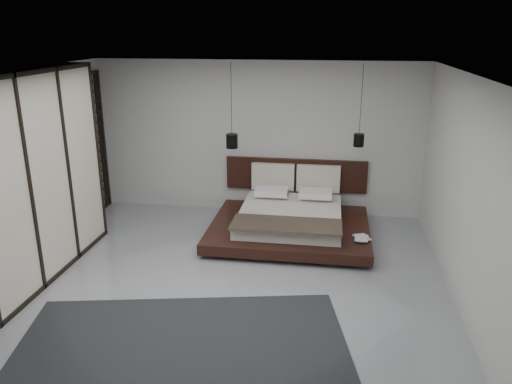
% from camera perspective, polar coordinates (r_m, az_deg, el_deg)
% --- Properties ---
extents(floor, '(6.00, 6.00, 0.00)m').
position_cam_1_polar(floor, '(6.92, -3.64, -10.55)').
color(floor, gray).
rests_on(floor, ground).
extents(ceiling, '(6.00, 6.00, 0.00)m').
position_cam_1_polar(ceiling, '(6.09, -4.17, 13.22)').
color(ceiling, white).
rests_on(ceiling, wall_back).
extents(wall_back, '(6.00, 0.00, 6.00)m').
position_cam_1_polar(wall_back, '(9.22, 0.15, 6.16)').
color(wall_back, '#BBBBB8').
rests_on(wall_back, floor).
extents(wall_front, '(6.00, 0.00, 6.00)m').
position_cam_1_polar(wall_front, '(3.74, -14.09, -13.34)').
color(wall_front, '#BBBBB8').
rests_on(wall_front, floor).
extents(wall_left, '(0.00, 6.00, 6.00)m').
position_cam_1_polar(wall_left, '(7.59, -26.60, 1.55)').
color(wall_left, '#BBBBB8').
rests_on(wall_left, floor).
extents(wall_right, '(0.00, 6.00, 6.00)m').
position_cam_1_polar(wall_right, '(6.44, 23.18, -0.71)').
color(wall_right, '#BBBBB8').
rests_on(wall_right, floor).
extents(lattice_screen, '(0.05, 0.90, 2.60)m').
position_cam_1_polar(lattice_screen, '(9.62, -18.10, 5.16)').
color(lattice_screen, black).
rests_on(lattice_screen, floor).
extents(bed, '(2.59, 2.31, 1.04)m').
position_cam_1_polar(bed, '(8.43, 3.96, -3.04)').
color(bed, black).
rests_on(bed, floor).
extents(book_lower, '(0.29, 0.33, 0.03)m').
position_cam_1_polar(book_lower, '(7.84, 11.36, -5.22)').
color(book_lower, '#99724C').
rests_on(book_lower, bed).
extents(book_upper, '(0.22, 0.29, 0.02)m').
position_cam_1_polar(book_upper, '(7.81, 11.24, -5.14)').
color(book_upper, '#99724C').
rests_on(book_upper, book_lower).
extents(pendant_left, '(0.20, 0.20, 1.44)m').
position_cam_1_polar(pendant_left, '(8.59, -2.77, 5.86)').
color(pendant_left, black).
rests_on(pendant_left, ceiling).
extents(pendant_right, '(0.17, 0.17, 1.33)m').
position_cam_1_polar(pendant_right, '(8.42, 11.66, 5.86)').
color(pendant_right, black).
rests_on(pendant_right, ceiling).
extents(wardrobe, '(0.68, 2.88, 2.83)m').
position_cam_1_polar(wardrobe, '(7.43, -24.63, 1.64)').
color(wardrobe, beige).
rests_on(wardrobe, floor).
extents(rug, '(4.06, 3.25, 0.02)m').
position_cam_1_polar(rug, '(5.56, -8.70, -18.68)').
color(rug, black).
rests_on(rug, floor).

